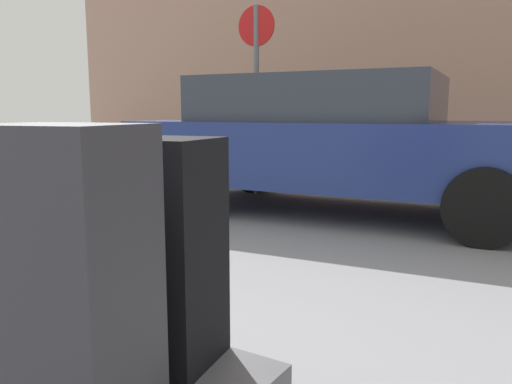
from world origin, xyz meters
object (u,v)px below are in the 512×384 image
(suitcase_charcoal_center, at_px, (66,287))
(no_parking_sign, at_px, (256,79))
(parked_car, at_px, (336,141))
(suitcase_black_front_left, at_px, (145,249))

(suitcase_charcoal_center, height_order, no_parking_sign, no_parking_sign)
(parked_car, bearing_deg, suitcase_charcoal_center, -74.29)
(suitcase_charcoal_center, xyz_separation_m, no_parking_sign, (-2.57, 4.93, 0.78))
(suitcase_charcoal_center, bearing_deg, parked_car, 92.85)
(suitcase_charcoal_center, bearing_deg, suitcase_black_front_left, 96.97)
(suitcase_black_front_left, xyz_separation_m, parked_car, (-1.08, 3.94, 0.10))
(suitcase_charcoal_center, xyz_separation_m, suitcase_black_front_left, (-0.14, 0.38, -0.02))
(suitcase_black_front_left, relative_size, parked_car, 0.15)
(suitcase_charcoal_center, distance_m, parked_car, 4.48)
(suitcase_black_front_left, xyz_separation_m, no_parking_sign, (-2.44, 4.55, 0.80))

